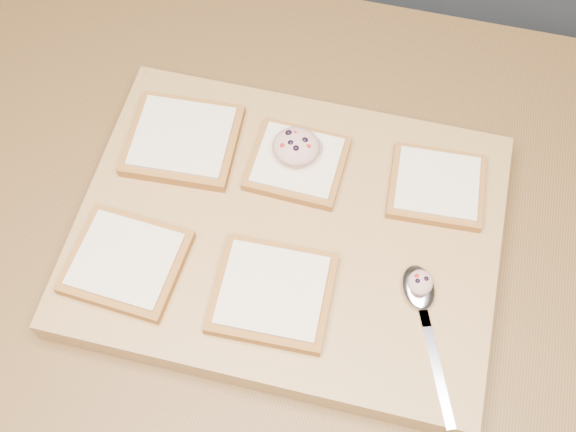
% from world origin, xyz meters
% --- Properties ---
extents(ground, '(4.00, 4.00, 0.00)m').
position_xyz_m(ground, '(0.00, 0.00, 0.00)').
color(ground, '#515459').
rests_on(ground, ground).
extents(island_counter, '(2.00, 0.80, 0.90)m').
position_xyz_m(island_counter, '(0.00, 0.00, 0.45)').
color(island_counter, slate).
rests_on(island_counter, ground).
extents(cutting_board, '(0.48, 0.37, 0.04)m').
position_xyz_m(cutting_board, '(-0.15, -0.00, 0.92)').
color(cutting_board, tan).
rests_on(cutting_board, island_counter).
extents(bread_far_left, '(0.14, 0.13, 0.02)m').
position_xyz_m(bread_far_left, '(-0.30, 0.08, 0.95)').
color(bread_far_left, '#985527').
rests_on(bread_far_left, cutting_board).
extents(bread_far_center, '(0.11, 0.10, 0.02)m').
position_xyz_m(bread_far_center, '(-0.16, 0.08, 0.95)').
color(bread_far_center, '#985527').
rests_on(bread_far_center, cutting_board).
extents(bread_far_right, '(0.11, 0.11, 0.02)m').
position_xyz_m(bread_far_right, '(0.00, 0.09, 0.95)').
color(bread_far_right, '#985527').
rests_on(bread_far_right, cutting_board).
extents(bread_near_left, '(0.13, 0.12, 0.02)m').
position_xyz_m(bread_near_left, '(-0.32, -0.09, 0.95)').
color(bread_near_left, '#985527').
rests_on(bread_near_left, cutting_board).
extents(bread_near_center, '(0.13, 0.12, 0.02)m').
position_xyz_m(bread_near_center, '(-0.15, -0.09, 0.95)').
color(bread_near_center, '#985527').
rests_on(bread_near_center, cutting_board).
extents(tuna_salad_dollop, '(0.06, 0.05, 0.03)m').
position_xyz_m(tuna_salad_dollop, '(-0.17, 0.09, 0.97)').
color(tuna_salad_dollop, tan).
rests_on(tuna_salad_dollop, bread_far_center).
extents(spoon, '(0.09, 0.18, 0.01)m').
position_xyz_m(spoon, '(0.01, -0.06, 0.94)').
color(spoon, silver).
rests_on(spoon, cutting_board).
extents(spoon_salad, '(0.03, 0.03, 0.02)m').
position_xyz_m(spoon_salad, '(0.00, -0.04, 0.96)').
color(spoon_salad, tan).
rests_on(spoon_salad, spoon).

